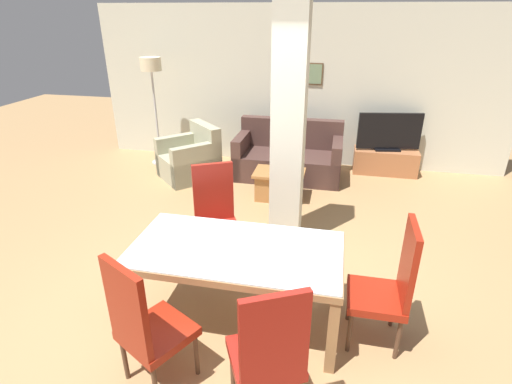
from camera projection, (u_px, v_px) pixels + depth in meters
The scene contains 15 objects.
ground_plane at pixel (238, 317), 3.70m from camera, with size 18.00×18.00×0.00m, color #A78052.
back_wall at pixel (297, 88), 6.95m from camera, with size 7.20×0.09×2.70m.
divider_pillar at pixel (289, 133), 4.42m from camera, with size 0.35×0.38×2.70m.
dining_table at pixel (236, 262), 3.44m from camera, with size 1.81×0.94×0.76m.
dining_chair_head_right at pixel (390, 284), 3.21m from camera, with size 0.46×0.46×1.13m.
dining_chair_far_left at pixel (216, 214), 4.30m from camera, with size 0.62×0.62×1.13m.
dining_chair_near_left at pixel (144, 324), 2.80m from camera, with size 0.62×0.62×1.13m.
dining_chair_near_right at pixel (269, 352), 2.57m from camera, with size 0.62×0.62×1.13m.
sofa at pixel (289, 158), 6.73m from camera, with size 1.74×0.90×0.92m.
armchair at pixel (191, 160), 6.67m from camera, with size 1.17×1.17×0.87m.
coffee_table at pixel (279, 185), 5.95m from camera, with size 0.74×0.51×0.43m.
bottle at pixel (284, 165), 5.85m from camera, with size 0.07×0.07×0.25m.
tv_stand at pixel (385, 162), 6.87m from camera, with size 1.06×0.40×0.42m.
tv_screen at pixel (389, 132), 6.65m from camera, with size 1.04×0.27×0.64m.
floor_lamp at pixel (152, 75), 6.78m from camera, with size 0.35×0.35×1.87m.
Camera 1 is at (0.76, -2.78, 2.60)m, focal length 28.00 mm.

